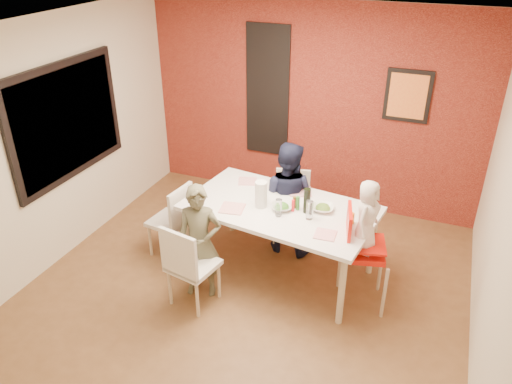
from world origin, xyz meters
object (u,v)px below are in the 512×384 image
at_px(chair_near, 187,263).
at_px(toddler, 367,217).
at_px(child_far, 287,198).
at_px(chair_far, 291,202).
at_px(wine_bottle, 307,201).
at_px(dining_table, 280,212).
at_px(paper_towel_roll, 261,194).
at_px(high_chair, 360,248).
at_px(child_near, 200,242).
at_px(chair_left, 174,217).

relative_size(chair_near, toddler, 1.25).
height_order(chair_near, child_far, child_far).
relative_size(chair_far, child_far, 0.65).
height_order(chair_near, wine_bottle, wine_bottle).
bearing_deg(dining_table, chair_far, 97.54).
relative_size(chair_far, paper_towel_roll, 3.07).
distance_m(child_far, toddler, 1.24).
bearing_deg(high_chair, child_far, 41.92).
bearing_deg(chair_near, chair_far, -98.33).
relative_size(wine_bottle, paper_towel_roll, 0.94).
bearing_deg(toddler, child_far, 66.62).
distance_m(child_far, paper_towel_roll, 0.61).
distance_m(wine_bottle, paper_towel_roll, 0.49).
relative_size(dining_table, toddler, 2.82).
bearing_deg(chair_far, child_near, -123.83).
bearing_deg(child_near, wine_bottle, 17.65).
distance_m(chair_left, high_chair, 2.14).
xyz_separation_m(high_chair, paper_towel_roll, (-1.10, 0.13, 0.32)).
height_order(high_chair, child_near, child_near).
xyz_separation_m(child_far, toddler, (1.01, -0.65, 0.33)).
xyz_separation_m(child_far, paper_towel_roll, (-0.11, -0.53, 0.29)).
bearing_deg(dining_table, paper_towel_roll, -158.79).
relative_size(chair_near, high_chair, 0.86).
distance_m(toddler, paper_towel_roll, 1.13).
bearing_deg(chair_near, wine_bottle, -125.71).
bearing_deg(high_chair, chair_left, 74.37).
bearing_deg(child_far, paper_towel_roll, 80.79).
bearing_deg(chair_near, child_far, -101.99).
bearing_deg(child_near, paper_towel_roll, 35.54).
height_order(chair_left, child_far, child_far).
bearing_deg(child_near, chair_far, 50.93).
xyz_separation_m(toddler, wine_bottle, (-0.64, 0.18, -0.05)).
bearing_deg(chair_near, dining_table, -114.87).
bearing_deg(paper_towel_roll, child_far, 77.79).
bearing_deg(toddler, high_chair, 122.31).
xyz_separation_m(chair_near, chair_left, (-0.58, 0.75, -0.02)).
height_order(dining_table, high_chair, high_chair).
bearing_deg(child_near, toddler, -0.76).
distance_m(child_near, paper_towel_roll, 0.81).
xyz_separation_m(child_near, child_far, (0.55, 1.11, 0.06)).
height_order(child_near, toddler, toddler).
xyz_separation_m(chair_left, high_chair, (2.13, -0.05, 0.15)).
bearing_deg(toddler, dining_table, 87.74).
bearing_deg(wine_bottle, toddler, -15.63).
xyz_separation_m(chair_far, toddler, (1.03, -0.88, 0.52)).
height_order(chair_far, chair_left, chair_left).
distance_m(chair_near, high_chair, 1.70).
distance_m(toddler, wine_bottle, 0.67).
xyz_separation_m(dining_table, chair_left, (-1.23, -0.15, -0.25)).
bearing_deg(chair_left, chair_near, 45.01).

